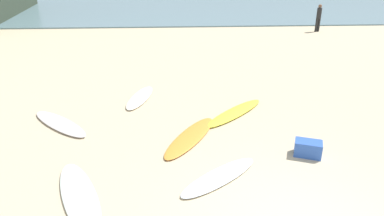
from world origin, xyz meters
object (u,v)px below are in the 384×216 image
surfboard_3 (235,112)px  surfboard_4 (191,137)px  surfboard_2 (220,177)px  surfboard_0 (79,196)px  beach_cooler (308,148)px  beachgoer_near (319,17)px  surfboard_1 (60,123)px  surfboard_5 (140,97)px

surfboard_3 → surfboard_4: (-1.31, -1.34, -0.01)m
surfboard_2 → surfboard_3: size_ratio=0.78×
surfboard_0 → surfboard_4: 2.98m
surfboard_4 → beach_cooler: beach_cooler is taller
beach_cooler → beachgoer_near: bearing=67.0°
surfboard_2 → surfboard_3: surfboard_3 is taller
surfboard_2 → surfboard_3: bearing=125.8°
surfboard_2 → beachgoer_near: bearing=113.2°
surfboard_1 → beach_cooler: bearing=-62.9°
surfboard_2 → beachgoer_near: (8.20, 15.28, 0.87)m
surfboard_3 → surfboard_4: size_ratio=1.06×
surfboard_5 → beach_cooler: beach_cooler is taller
surfboard_0 → beach_cooler: 4.72m
surfboard_3 → beachgoer_near: 14.32m
surfboard_2 → surfboard_3: (0.84, 3.03, 0.01)m
surfboard_1 → surfboard_2: size_ratio=1.17×
beachgoer_near → beach_cooler: bearing=-136.5°
surfboard_5 → beach_cooler: 5.32m
surfboard_2 → surfboard_4: bearing=156.8°
beachgoer_near → surfboard_4: bearing=-145.9°
surfboard_3 → surfboard_5: bearing=-162.3°
surfboard_4 → surfboard_5: surfboard_5 is taller
surfboard_0 → surfboard_1: 3.27m
beachgoer_near → surfboard_1: bearing=-156.8°
surfboard_0 → surfboard_2: (2.56, 0.43, -0.00)m
surfboard_5 → surfboard_4: bearing=-49.2°
surfboard_3 → surfboard_4: 1.88m
surfboard_1 → surfboard_2: 4.60m
surfboard_4 → beach_cooler: (2.47, -0.95, 0.13)m
surfboard_1 → surfboard_5: surfboard_1 is taller
surfboard_5 → surfboard_2: bearing=-53.7°
surfboard_5 → beachgoer_near: size_ratio=1.25×
surfboard_1 → surfboard_3: same height
surfboard_0 → surfboard_5: (0.69, 4.80, 0.00)m
surfboard_0 → surfboard_3: (3.41, 3.46, 0.01)m
surfboard_1 → surfboard_4: surfboard_1 is taller
beachgoer_near → surfboard_0: bearing=-147.8°
surfboard_4 → surfboard_5: (-1.41, 2.69, 0.00)m
surfboard_0 → surfboard_3: size_ratio=0.93×
surfboard_4 → beachgoer_near: beachgoer_near is taller
beachgoer_near → surfboard_2: bearing=-141.6°
surfboard_2 → beachgoer_near: size_ratio=1.19×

